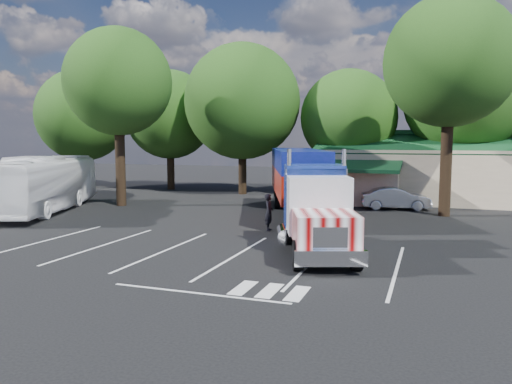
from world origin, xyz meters
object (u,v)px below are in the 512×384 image
(semi_truck, at_px, (301,180))
(bicycle, at_px, (291,204))
(woman, at_px, (269,212))
(silver_sedan, at_px, (396,198))
(tour_bus, at_px, (44,184))

(semi_truck, relative_size, bicycle, 12.22)
(woman, bearing_deg, bicycle, -4.55)
(woman, height_order, bicycle, woman)
(bicycle, distance_m, silver_sedan, 7.27)
(semi_truck, height_order, silver_sedan, semi_truck)
(silver_sedan, bearing_deg, tour_bus, 100.82)
(bicycle, height_order, tour_bus, tour_bus)
(semi_truck, bearing_deg, bicycle, 92.35)
(semi_truck, bearing_deg, silver_sedan, 38.48)
(semi_truck, distance_m, woman, 3.38)
(bicycle, relative_size, tour_bus, 0.13)
(semi_truck, height_order, tour_bus, semi_truck)
(tour_bus, bearing_deg, semi_truck, -17.94)
(woman, height_order, silver_sedan, woman)
(semi_truck, height_order, bicycle, semi_truck)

